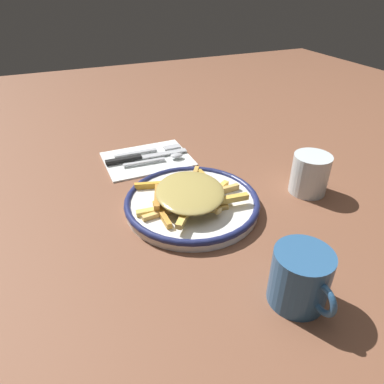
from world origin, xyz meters
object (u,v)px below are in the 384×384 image
object	(u,v)px
napkin	(147,158)
knife	(140,157)
spoon	(164,158)
water_glass	(310,174)
coffee_mug	(300,278)
plate	(192,203)
fork	(148,151)
fries_heap	(190,193)

from	to	relation	value
napkin	knife	world-z (taller)	knife
knife	spoon	xyz separation A→B (m)	(0.03, 0.05, 0.00)
water_glass	coffee_mug	size ratio (longest dim) A/B	0.77
plate	coffee_mug	distance (m)	0.28
water_glass	coffee_mug	distance (m)	0.31
plate	fork	bearing A→B (deg)	-178.23
fries_heap	napkin	size ratio (longest dim) A/B	1.06
napkin	fries_heap	bearing A→B (deg)	3.36
fork	water_glass	world-z (taller)	water_glass
plate	spoon	xyz separation A→B (m)	(-0.21, 0.01, -0.00)
knife	plate	bearing A→B (deg)	9.29
water_glass	coffee_mug	bearing A→B (deg)	-41.69
napkin	knife	distance (m)	0.02
fries_heap	water_glass	distance (m)	0.26
napkin	spoon	xyz separation A→B (m)	(0.03, 0.03, 0.01)
plate	coffee_mug	bearing A→B (deg)	9.97
plate	fork	xyz separation A→B (m)	(-0.27, -0.01, -0.00)
napkin	fork	xyz separation A→B (m)	(-0.03, 0.01, 0.01)
coffee_mug	napkin	bearing A→B (deg)	-172.40
plate	water_glass	xyz separation A→B (m)	(0.04, 0.26, 0.03)
fork	spoon	xyz separation A→B (m)	(0.06, 0.02, 0.00)
fork	coffee_mug	bearing A→B (deg)	5.94
plate	napkin	bearing A→B (deg)	-175.12
fries_heap	spoon	xyz separation A→B (m)	(-0.22, 0.02, -0.03)
knife	spoon	distance (m)	0.06
knife	coffee_mug	bearing A→B (deg)	9.65
water_glass	fork	bearing A→B (deg)	-139.39
napkin	fork	world-z (taller)	fork
plate	fork	distance (m)	0.27
fries_heap	fork	bearing A→B (deg)	-179.54
plate	spoon	world-z (taller)	plate
knife	fries_heap	bearing A→B (deg)	7.71
napkin	knife	xyz separation A→B (m)	(-0.00, -0.02, 0.01)
fork	knife	xyz separation A→B (m)	(0.03, -0.03, 0.00)
fries_heap	spoon	size ratio (longest dim) A/B	1.47
plate	napkin	distance (m)	0.24
water_glass	coffee_mug	world-z (taller)	coffee_mug
spoon	water_glass	bearing A→B (deg)	43.94
plate	water_glass	bearing A→B (deg)	81.12
spoon	water_glass	distance (m)	0.35
spoon	water_glass	xyz separation A→B (m)	(0.25, 0.24, 0.03)
fries_heap	spoon	distance (m)	0.22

